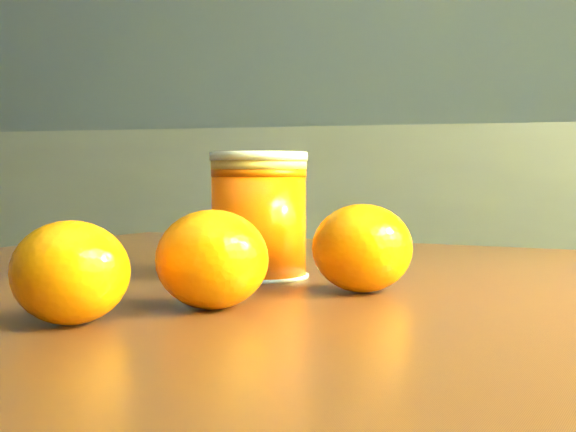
% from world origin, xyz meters
% --- Properties ---
extents(kitchen_counter, '(3.15, 0.60, 0.90)m').
position_xyz_m(kitchen_counter, '(0.00, 1.45, 0.45)').
color(kitchen_counter, '#4B4B50').
rests_on(kitchen_counter, ground).
extents(juice_glass, '(0.07, 0.07, 0.09)m').
position_xyz_m(juice_glass, '(0.70, 0.27, 0.78)').
color(juice_glass, '#E54F04').
rests_on(juice_glass, table).
extents(orange_front, '(0.07, 0.07, 0.06)m').
position_xyz_m(orange_front, '(0.71, 0.13, 0.76)').
color(orange_front, orange).
rests_on(orange_front, table).
extents(orange_back, '(0.08, 0.08, 0.06)m').
position_xyz_m(orange_back, '(0.78, 0.22, 0.76)').
color(orange_back, orange).
rests_on(orange_back, table).
extents(orange_extra, '(0.06, 0.06, 0.05)m').
position_xyz_m(orange_extra, '(0.66, 0.07, 0.76)').
color(orange_extra, orange).
rests_on(orange_extra, table).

